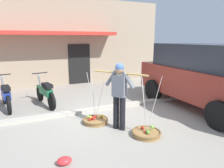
{
  "coord_description": "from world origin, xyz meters",
  "views": [
    {
      "loc": [
        -2.3,
        -5.25,
        2.27
      ],
      "look_at": [
        0.35,
        0.6,
        0.85
      ],
      "focal_mm": 33.09,
      "sensor_mm": 36.0,
      "label": 1
    }
  ],
  "objects_px": {
    "fruit_vendor": "(119,92)",
    "parked_truck": "(205,74)",
    "fruit_basket_right_side": "(95,120)",
    "plastic_litter_bag": "(64,161)",
    "motorcycle_nearest_shop": "(6,95)",
    "fruit_basket_left_side": "(146,133)",
    "motorcycle_second_in_row": "(45,93)"
  },
  "relations": [
    {
      "from": "fruit_vendor",
      "to": "motorcycle_nearest_shop",
      "type": "height_order",
      "value": "fruit_vendor"
    },
    {
      "from": "motorcycle_nearest_shop",
      "to": "plastic_litter_bag",
      "type": "bearing_deg",
      "value": -74.37
    },
    {
      "from": "fruit_basket_left_side",
      "to": "plastic_litter_bag",
      "type": "relative_size",
      "value": 5.19
    },
    {
      "from": "motorcycle_nearest_shop",
      "to": "fruit_vendor",
      "type": "bearing_deg",
      "value": -47.39
    },
    {
      "from": "fruit_basket_right_side",
      "to": "plastic_litter_bag",
      "type": "height_order",
      "value": "fruit_basket_right_side"
    },
    {
      "from": "fruit_basket_right_side",
      "to": "parked_truck",
      "type": "distance_m",
      "value": 3.85
    },
    {
      "from": "fruit_basket_right_side",
      "to": "plastic_litter_bag",
      "type": "xyz_separation_m",
      "value": [
        -1.18,
        -1.58,
        -0.0
      ]
    },
    {
      "from": "fruit_basket_left_side",
      "to": "motorcycle_second_in_row",
      "type": "xyz_separation_m",
      "value": [
        -1.88,
        3.38,
        0.38
      ]
    },
    {
      "from": "parked_truck",
      "to": "fruit_basket_right_side",
      "type": "bearing_deg",
      "value": 175.42
    },
    {
      "from": "fruit_basket_left_side",
      "to": "plastic_litter_bag",
      "type": "bearing_deg",
      "value": -170.33
    },
    {
      "from": "motorcycle_nearest_shop",
      "to": "plastic_litter_bag",
      "type": "xyz_separation_m",
      "value": [
        1.09,
        -3.88,
        -0.38
      ]
    },
    {
      "from": "parked_truck",
      "to": "motorcycle_nearest_shop",
      "type": "bearing_deg",
      "value": 156.43
    },
    {
      "from": "fruit_vendor",
      "to": "fruit_basket_left_side",
      "type": "xyz_separation_m",
      "value": [
        0.42,
        -0.62,
        -0.9
      ]
    },
    {
      "from": "fruit_vendor",
      "to": "motorcycle_nearest_shop",
      "type": "relative_size",
      "value": 0.94
    },
    {
      "from": "motorcycle_second_in_row",
      "to": "parked_truck",
      "type": "relative_size",
      "value": 0.37
    },
    {
      "from": "motorcycle_nearest_shop",
      "to": "plastic_litter_bag",
      "type": "distance_m",
      "value": 4.05
    },
    {
      "from": "parked_truck",
      "to": "plastic_litter_bag",
      "type": "xyz_separation_m",
      "value": [
        -4.87,
        -1.28,
        -1.06
      ]
    },
    {
      "from": "motorcycle_second_in_row",
      "to": "fruit_vendor",
      "type": "bearing_deg",
      "value": -62.13
    },
    {
      "from": "fruit_basket_right_side",
      "to": "plastic_litter_bag",
      "type": "relative_size",
      "value": 5.19
    },
    {
      "from": "motorcycle_nearest_shop",
      "to": "motorcycle_second_in_row",
      "type": "height_order",
      "value": "same"
    },
    {
      "from": "fruit_vendor",
      "to": "parked_truck",
      "type": "distance_m",
      "value": 3.29
    },
    {
      "from": "fruit_basket_left_side",
      "to": "fruit_basket_right_side",
      "type": "xyz_separation_m",
      "value": [
        -0.84,
        1.24,
        0.0
      ]
    },
    {
      "from": "fruit_basket_left_side",
      "to": "motorcycle_second_in_row",
      "type": "bearing_deg",
      "value": 119.11
    },
    {
      "from": "fruit_basket_right_side",
      "to": "parked_truck",
      "type": "relative_size",
      "value": 0.3
    },
    {
      "from": "fruit_basket_right_side",
      "to": "parked_truck",
      "type": "height_order",
      "value": "parked_truck"
    },
    {
      "from": "fruit_basket_left_side",
      "to": "motorcycle_nearest_shop",
      "type": "height_order",
      "value": "fruit_basket_left_side"
    },
    {
      "from": "fruit_vendor",
      "to": "fruit_basket_left_side",
      "type": "bearing_deg",
      "value": -55.69
    },
    {
      "from": "fruit_vendor",
      "to": "parked_truck",
      "type": "height_order",
      "value": "parked_truck"
    },
    {
      "from": "fruit_basket_right_side",
      "to": "parked_truck",
      "type": "bearing_deg",
      "value": -4.58
    },
    {
      "from": "fruit_basket_right_side",
      "to": "motorcycle_second_in_row",
      "type": "relative_size",
      "value": 0.81
    },
    {
      "from": "motorcycle_nearest_shop",
      "to": "parked_truck",
      "type": "relative_size",
      "value": 0.37
    },
    {
      "from": "fruit_basket_left_side",
      "to": "motorcycle_second_in_row",
      "type": "relative_size",
      "value": 0.81
    }
  ]
}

